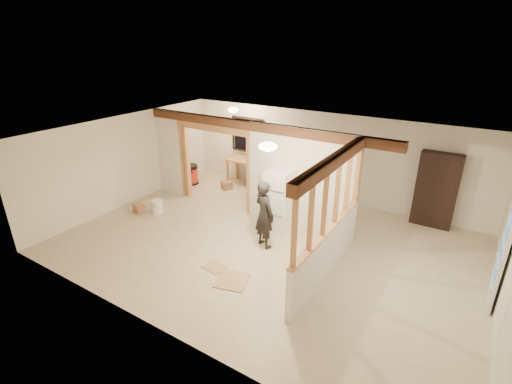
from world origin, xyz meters
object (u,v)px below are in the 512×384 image
Objects in this scene: work_table at (248,173)px; shop_vac at (191,174)px; woman at (264,215)px; bookshelf at (436,190)px; refrigerator at (279,200)px.

work_table is 1.86m from shop_vac.
woman is 1.16× the size of work_table.
shop_vac is at bearing -171.57° from bookshelf.
bookshelf reaches higher than woman.
refrigerator is 1.12× the size of work_table.
work_table is at bearing 137.81° from refrigerator.
refrigerator is 2.35× the size of shop_vac.
woman is 3.80m from work_table.
refrigerator is 4.06m from shop_vac.
bookshelf is at bearing 8.43° from shop_vac.
woman is 0.83× the size of bookshelf.
woman is at bearing -27.30° from shop_vac.
woman reaches higher than refrigerator.
bookshelf reaches higher than work_table.
woman is at bearing -81.73° from refrigerator.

